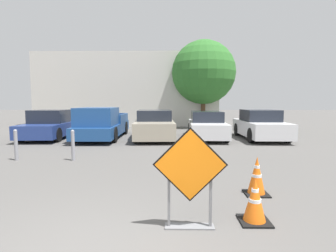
{
  "coord_description": "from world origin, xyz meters",
  "views": [
    {
      "loc": [
        0.97,
        -2.64,
        1.88
      ],
      "look_at": [
        0.73,
        10.44,
        0.67
      ],
      "focal_mm": 28.0,
      "sensor_mm": 36.0,
      "label": 1
    }
  ],
  "objects": [
    {
      "name": "ground_plane",
      "position": [
        0.0,
        10.0,
        0.0
      ],
      "size": [
        96.0,
        96.0,
        0.0
      ],
      "primitive_type": "plane",
      "color": "#565451"
    },
    {
      "name": "road_closed_sign",
      "position": [
        1.23,
        1.1,
        0.84
      ],
      "size": [
        1.1,
        0.2,
        1.52
      ],
      "color": "black",
      "rests_on": "ground_plane"
    },
    {
      "name": "traffic_cone_nearest",
      "position": [
        2.25,
        1.34,
        0.34
      ],
      "size": [
        0.47,
        0.47,
        0.69
      ],
      "color": "black",
      "rests_on": "ground_plane"
    },
    {
      "name": "traffic_cone_second",
      "position": [
        2.67,
        2.57,
        0.38
      ],
      "size": [
        0.47,
        0.47,
        0.78
      ],
      "color": "black",
      "rests_on": "ground_plane"
    },
    {
      "name": "parked_car_nearest",
      "position": [
        -5.32,
        10.62,
        0.67
      ],
      "size": [
        2.05,
        4.15,
        1.47
      ],
      "rotation": [
        0.0,
        0.0,
        3.19
      ],
      "color": "navy",
      "rests_on": "ground_plane"
    },
    {
      "name": "pickup_truck",
      "position": [
        -2.63,
        10.51,
        0.72
      ],
      "size": [
        2.04,
        5.31,
        1.6
      ],
      "rotation": [
        0.0,
        0.0,
        3.16
      ],
      "color": "navy",
      "rests_on": "ground_plane"
    },
    {
      "name": "parked_car_second",
      "position": [
        0.04,
        10.68,
        0.68
      ],
      "size": [
        2.17,
        4.56,
        1.45
      ],
      "rotation": [
        0.0,
        0.0,
        3.2
      ],
      "color": "#A39984",
      "rests_on": "ground_plane"
    },
    {
      "name": "parked_car_third",
      "position": [
        2.72,
        10.79,
        0.65
      ],
      "size": [
        1.89,
        4.36,
        1.38
      ],
      "rotation": [
        0.0,
        0.0,
        3.11
      ],
      "color": "silver",
      "rests_on": "ground_plane"
    },
    {
      "name": "parked_car_fourth",
      "position": [
        5.39,
        10.62,
        0.69
      ],
      "size": [
        1.87,
        4.21,
        1.48
      ],
      "rotation": [
        0.0,
        0.0,
        3.14
      ],
      "color": "silver",
      "rests_on": "ground_plane"
    },
    {
      "name": "bollard_nearest",
      "position": [
        -2.22,
        5.57,
        0.52
      ],
      "size": [
        0.12,
        0.12,
        0.99
      ],
      "color": "gray",
      "rests_on": "ground_plane"
    },
    {
      "name": "bollard_second",
      "position": [
        -4.06,
        5.57,
        0.53
      ],
      "size": [
        0.12,
        0.12,
        1.0
      ],
      "color": "gray",
      "rests_on": "ground_plane"
    },
    {
      "name": "building_facade_backdrop",
      "position": [
        -2.65,
        19.59,
        2.82
      ],
      "size": [
        14.21,
        5.0,
        5.65
      ],
      "color": "beige",
      "rests_on": "ground_plane"
    },
    {
      "name": "street_tree_behind_lot",
      "position": [
        3.22,
        16.8,
        4.01
      ],
      "size": [
        4.64,
        4.64,
        6.34
      ],
      "color": "#513823",
      "rests_on": "ground_plane"
    }
  ]
}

